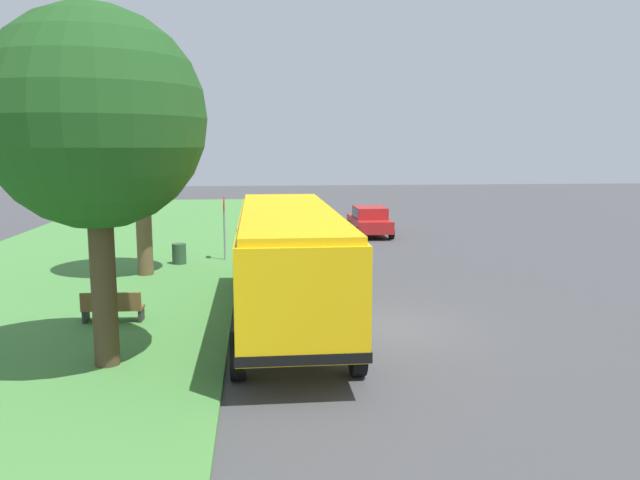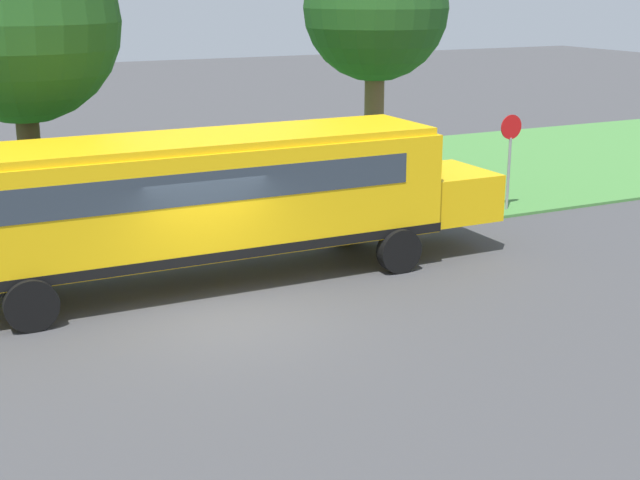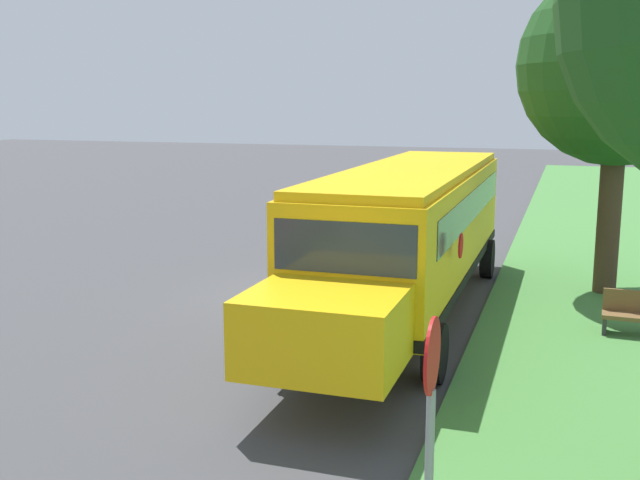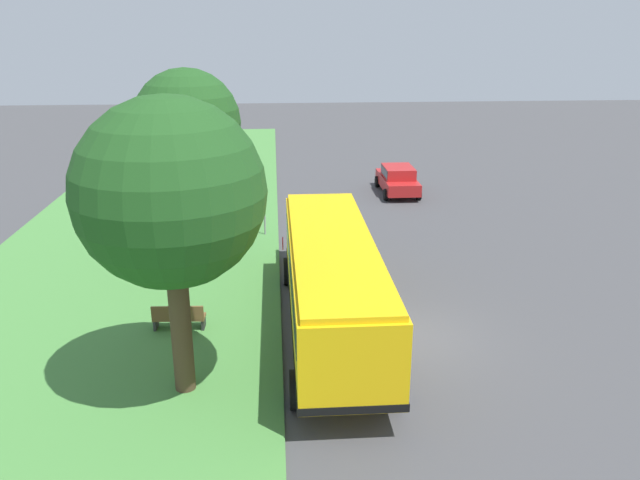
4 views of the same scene
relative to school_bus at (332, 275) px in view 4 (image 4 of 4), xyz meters
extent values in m
plane|color=#424244|center=(2.45, -0.50, -1.92)|extent=(120.00, 120.00, 0.00)
cube|color=#47843D|center=(-7.55, -0.50, -1.88)|extent=(12.00, 80.00, 0.08)
cube|color=yellow|center=(0.00, -0.29, -0.02)|extent=(2.50, 10.50, 2.20)
cube|color=yellow|center=(0.00, 5.91, -0.57)|extent=(2.20, 1.90, 1.10)
cube|color=yellow|center=(0.00, -0.29, 1.16)|extent=(2.35, 10.29, 0.16)
cube|color=black|center=(0.00, -0.29, -1.00)|extent=(2.54, 10.54, 0.20)
cube|color=#2D3842|center=(0.00, -0.59, 0.44)|extent=(2.53, 9.24, 0.64)
cube|color=#2D3842|center=(0.00, 4.91, 0.44)|extent=(2.25, 0.12, 0.80)
cylinder|color=red|center=(-1.43, 2.60, 0.13)|extent=(0.03, 0.44, 0.44)
cylinder|color=black|center=(-1.25, 3.91, -1.42)|extent=(0.30, 1.00, 1.00)
cylinder|color=black|center=(1.25, 3.91, -1.42)|extent=(0.30, 1.00, 1.00)
cylinder|color=black|center=(-1.25, -3.96, -1.42)|extent=(0.30, 1.00, 1.00)
cylinder|color=black|center=(1.25, -3.96, -1.42)|extent=(0.30, 1.00, 1.00)
cube|color=#B21E1E|center=(5.25, 16.54, -1.28)|extent=(1.80, 4.40, 0.64)
cube|color=#B21E1E|center=(5.25, 16.39, -0.66)|extent=(1.60, 2.20, 0.60)
cube|color=#2D3842|center=(5.25, 16.39, -0.64)|extent=(1.62, 2.02, 0.45)
cylinder|color=black|center=(4.35, 18.04, -1.60)|extent=(0.22, 0.64, 0.64)
cylinder|color=black|center=(6.15, 18.04, -1.60)|extent=(0.22, 0.64, 0.64)
cylinder|color=black|center=(4.35, 15.04, -1.60)|extent=(0.22, 0.64, 0.64)
cylinder|color=black|center=(6.15, 15.04, -1.60)|extent=(0.22, 0.64, 0.64)
cylinder|color=#4C3826|center=(-4.10, -2.99, -0.11)|extent=(0.53, 0.53, 3.64)
sphere|color=#1E4C1C|center=(-4.10, -2.99, 3.43)|extent=(4.58, 4.58, 4.58)
sphere|color=#1E4C1C|center=(-4.69, -2.71, 3.21)|extent=(2.85, 2.85, 2.85)
cylinder|color=brown|center=(-4.93, 6.73, 0.09)|extent=(0.57, 0.57, 4.02)
sphere|color=#1E4C1C|center=(-4.93, 6.73, 3.63)|extent=(4.08, 4.08, 4.08)
sphere|color=#1E4C1C|center=(-4.87, 7.12, 3.76)|extent=(2.73, 2.73, 2.73)
cylinder|color=gray|center=(-2.15, 9.50, -0.87)|extent=(0.08, 0.08, 2.10)
cylinder|color=red|center=(-2.15, 9.50, 0.48)|extent=(0.03, 0.68, 0.68)
cube|color=brown|center=(-4.72, 0.46, -1.47)|extent=(1.62, 0.57, 0.08)
cube|color=brown|center=(-4.73, 0.24, -1.22)|extent=(1.60, 0.13, 0.44)
cube|color=#333333|center=(-3.98, 0.43, -1.70)|extent=(0.10, 0.45, 0.45)
cube|color=#333333|center=(-5.46, 0.50, -1.70)|extent=(0.10, 0.45, 0.45)
cylinder|color=#2D4C33|center=(-3.94, 8.76, -1.47)|extent=(0.56, 0.56, 0.90)
camera|label=1|loc=(-0.83, -16.43, 2.87)|focal=35.00mm
camera|label=2|loc=(17.41, -5.99, 4.23)|focal=50.00mm
camera|label=3|loc=(-3.17, 15.56, 2.60)|focal=42.00mm
camera|label=4|loc=(-1.63, -17.37, 7.18)|focal=35.00mm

